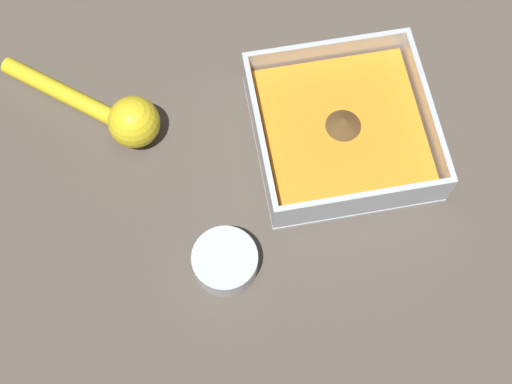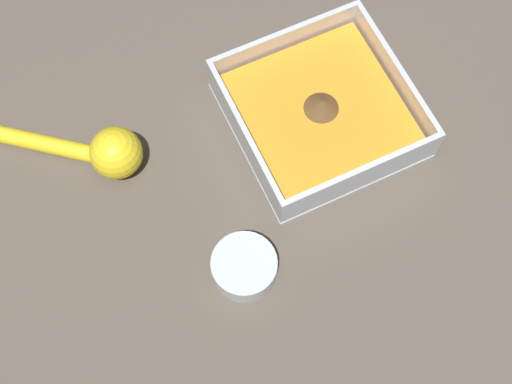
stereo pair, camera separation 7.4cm
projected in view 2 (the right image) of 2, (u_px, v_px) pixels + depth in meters
name	position (u px, v px, depth m)	size (l,w,h in m)	color
ground_plane	(326.00, 150.00, 0.79)	(4.00, 4.00, 0.00)	brown
square_dish	(320.00, 113.00, 0.79)	(0.19, 0.19, 0.05)	silver
spice_bowl	(244.00, 267.00, 0.73)	(0.07, 0.07, 0.03)	silver
lemon_squeezer	(96.00, 150.00, 0.77)	(0.15, 0.17, 0.06)	yellow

